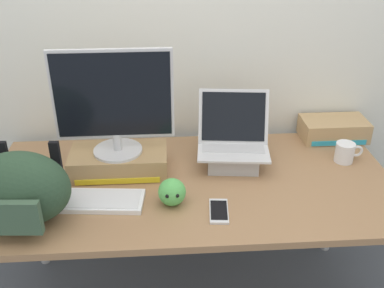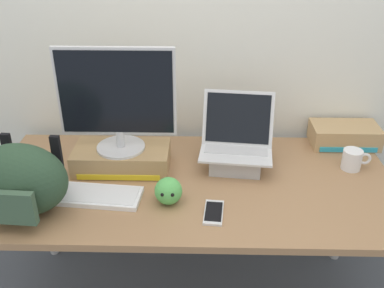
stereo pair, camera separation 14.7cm
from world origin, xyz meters
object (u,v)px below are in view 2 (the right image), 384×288
Objects in this scene: messenger_backpack at (20,180)px; open_laptop at (236,152)px; cell_phone at (214,212)px; toner_box_yellow at (122,158)px; external_keyboard at (86,195)px; toner_box_cyan at (344,135)px; desktop_monitor at (117,100)px; plush_toy at (168,191)px; coffee_mug at (353,159)px.

open_laptop is at bearing 27.72° from messenger_backpack.
toner_box_yellow is at bearing 145.86° from cell_phone.
external_keyboard is 1.43× the size of toner_box_cyan.
external_keyboard is 0.52m from cell_phone.
desktop_monitor is at bearing -166.61° from toner_box_cyan.
plush_toy is at bearing -148.34° from toner_box_cyan.
toner_box_cyan is at bearing 26.90° from messenger_backpack.
coffee_mug is at bearing 0.96° from toner_box_yellow.
open_laptop reaches higher than cell_phone.
plush_toy is at bearing -127.88° from open_laptop.
toner_box_yellow is 0.92× the size of external_keyboard.
external_keyboard is (-0.11, -0.23, -0.32)m from desktop_monitor.
toner_box_yellow reaches higher than coffee_mug.
desktop_monitor is 1.06m from coffee_mug.
external_keyboard is at bearing -167.57° from coffee_mug.
external_keyboard reaches higher than cell_phone.
desktop_monitor is at bearing -89.74° from toner_box_yellow.
desktop_monitor is (0.00, -0.00, 0.28)m from toner_box_yellow.
cell_phone is 1.44× the size of plush_toy.
toner_box_yellow is 3.83× the size of plush_toy.
desktop_monitor is at bearing 50.07° from messenger_backpack.
toner_box_cyan is (1.05, 0.25, -0.28)m from desktop_monitor.
open_laptop is 0.52m from coffee_mug.
messenger_backpack is at bearing -174.65° from cell_phone.
toner_box_yellow reaches higher than external_keyboard.
open_laptop reaches higher than messenger_backpack.
open_laptop is (0.51, 0.03, 0.02)m from toner_box_yellow.
toner_box_yellow is 1.08m from toner_box_cyan.
toner_box_yellow is at bearing 130.98° from plush_toy.
plush_toy is at bearing -49.09° from desktop_monitor.
toner_box_cyan reaches higher than cell_phone.
open_laptop is (0.51, 0.03, -0.26)m from desktop_monitor.
coffee_mug is at bearing 19.13° from plush_toy.
external_keyboard is at bearing -115.26° from toner_box_yellow.
plush_toy is at bearing -160.87° from coffee_mug.
external_keyboard is 3.58× the size of coffee_mug.
toner_box_cyan is at bearing 83.37° from coffee_mug.
coffee_mug is 0.40× the size of toner_box_cyan.
toner_box_yellow is 1.24× the size of open_laptop.
messenger_backpack is 1.49m from toner_box_cyan.
external_keyboard is at bearing 174.47° from cell_phone.
plush_toy reaches higher than cell_phone.
cell_phone is (0.40, -0.33, -0.04)m from toner_box_yellow.
toner_box_yellow is 0.34m from plush_toy.
coffee_mug is (1.13, 0.25, 0.03)m from external_keyboard.
desktop_monitor reaches higher than coffee_mug.
messenger_backpack is (-0.82, -0.36, 0.07)m from open_laptop.
external_keyboard is 2.90× the size of cell_phone.
desktop_monitor is 3.86× the size of coffee_mug.
desktop_monitor is 0.57m from open_laptop.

